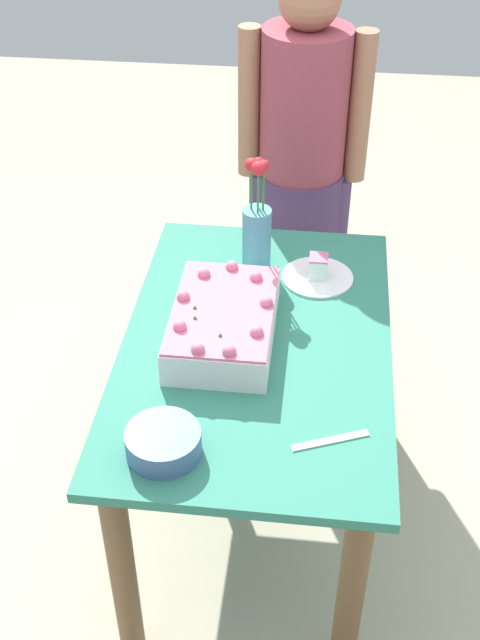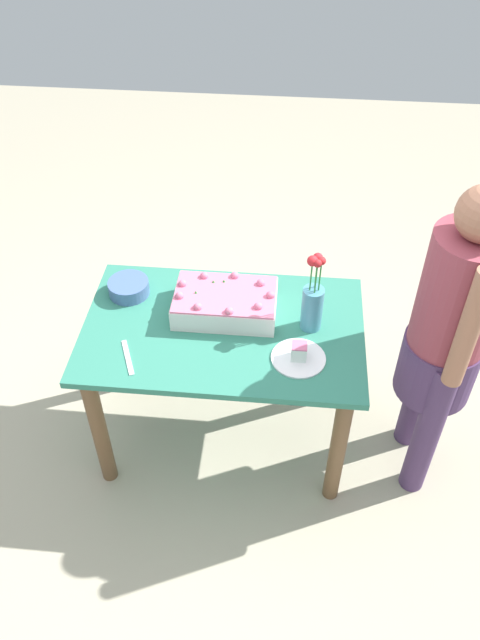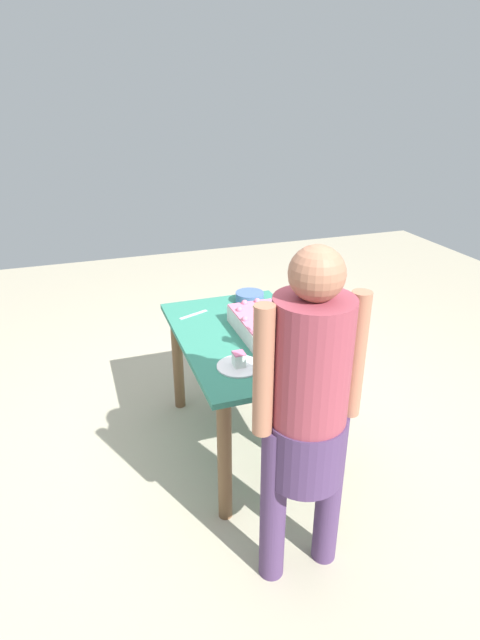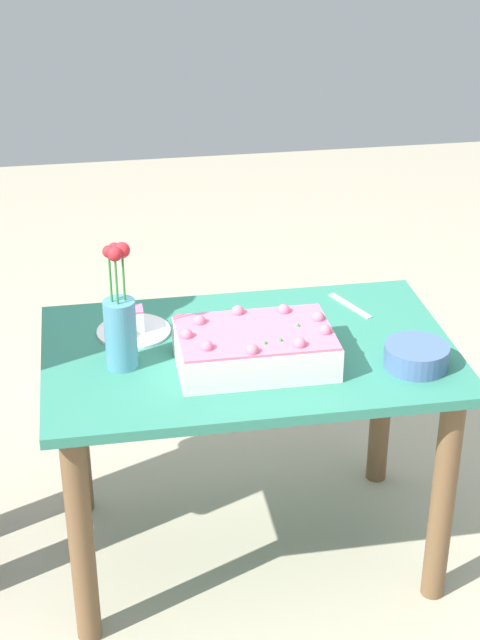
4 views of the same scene
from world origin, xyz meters
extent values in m
plane|color=#B0A68E|center=(0.00, 0.00, 0.00)|extent=(8.00, 8.00, 0.00)
cube|color=#307C66|center=(0.00, 0.00, 0.72)|extent=(1.18, 0.74, 0.03)
cylinder|color=brown|center=(-0.51, -0.29, 0.35)|extent=(0.07, 0.07, 0.70)
cylinder|color=brown|center=(0.51, -0.29, 0.35)|extent=(0.07, 0.07, 0.70)
cylinder|color=brown|center=(-0.51, 0.29, 0.35)|extent=(0.07, 0.07, 0.70)
cylinder|color=brown|center=(0.51, 0.29, 0.35)|extent=(0.07, 0.07, 0.70)
cube|color=white|center=(0.00, 0.09, 0.78)|extent=(0.43, 0.27, 0.10)
cube|color=#D86C8C|center=(0.00, 0.09, 0.83)|extent=(0.42, 0.27, 0.01)
sphere|color=#D86C8C|center=(0.19, 0.09, 0.84)|extent=(0.04, 0.04, 0.04)
sphere|color=#D86C8C|center=(0.14, 0.17, 0.84)|extent=(0.04, 0.04, 0.04)
sphere|color=#D86C8C|center=(0.03, 0.21, 0.84)|extent=(0.04, 0.04, 0.04)
sphere|color=#D86C8C|center=(-0.10, 0.19, 0.84)|extent=(0.04, 0.04, 0.04)
sphere|color=#D86C8C|center=(-0.19, 0.13, 0.84)|extent=(0.04, 0.04, 0.04)
sphere|color=#D86C8C|center=(-0.19, 0.05, 0.84)|extent=(0.04, 0.04, 0.04)
sphere|color=#D86C8C|center=(-0.10, -0.01, 0.84)|extent=(0.04, 0.04, 0.04)
sphere|color=#D86C8C|center=(0.03, -0.02, 0.84)|extent=(0.04, 0.04, 0.04)
sphere|color=#D86C8C|center=(0.14, 0.02, 0.84)|extent=(0.04, 0.04, 0.04)
cone|color=#2D8438|center=(-0.06, 0.16, 0.84)|extent=(0.02, 0.02, 0.02)
cone|color=#2D8438|center=(-0.12, 0.08, 0.84)|extent=(0.02, 0.02, 0.02)
cone|color=#2D8438|center=(-0.01, 0.17, 0.84)|extent=(0.02, 0.02, 0.02)
cylinder|color=white|center=(0.32, -0.15, 0.73)|extent=(0.22, 0.22, 0.01)
cube|color=white|center=(0.32, -0.15, 0.77)|extent=(0.06, 0.06, 0.06)
cube|color=#D5668E|center=(0.32, -0.15, 0.81)|extent=(0.06, 0.06, 0.01)
cube|color=silver|center=(-0.36, -0.21, 0.73)|extent=(0.09, 0.19, 0.00)
cylinder|color=teal|center=(0.36, 0.04, 0.83)|extent=(0.09, 0.09, 0.20)
cylinder|color=#2D8438|center=(0.38, 0.04, 1.00)|extent=(0.01, 0.01, 0.15)
sphere|color=red|center=(0.38, 0.04, 1.08)|extent=(0.03, 0.03, 0.03)
cylinder|color=#2D8438|center=(0.37, 0.06, 1.00)|extent=(0.01, 0.01, 0.15)
sphere|color=red|center=(0.37, 0.06, 1.08)|extent=(0.04, 0.04, 0.04)
cylinder|color=#2D8438|center=(0.35, 0.03, 1.00)|extent=(0.01, 0.01, 0.15)
sphere|color=red|center=(0.35, 0.03, 1.08)|extent=(0.04, 0.04, 0.04)
cylinder|color=#2D8438|center=(0.36, 0.02, 1.00)|extent=(0.01, 0.01, 0.15)
sphere|color=red|center=(0.36, 0.02, 1.08)|extent=(0.03, 0.03, 0.03)
cylinder|color=#486597|center=(-0.44, 0.18, 0.76)|extent=(0.18, 0.18, 0.06)
cylinder|color=#49325A|center=(0.89, 0.06, 0.39)|extent=(0.11, 0.11, 0.78)
cylinder|color=#49325A|center=(0.89, -0.20, 0.39)|extent=(0.11, 0.11, 0.78)
cylinder|color=#49325A|center=(0.89, -0.07, 0.66)|extent=(0.31, 0.32, 0.28)
cylinder|color=#933A48|center=(0.89, -0.07, 1.04)|extent=(0.30, 0.30, 0.52)
cylinder|color=#A56B50|center=(0.89, 0.12, 1.04)|extent=(0.08, 0.08, 0.52)
cylinder|color=#A56B50|center=(0.89, -0.26, 1.04)|extent=(0.08, 0.08, 0.52)
camera|label=1|loc=(-1.70, -0.15, 2.13)|focal=45.00mm
camera|label=2|loc=(0.25, -1.87, 2.53)|focal=35.00mm
camera|label=3|loc=(2.31, -0.84, 1.95)|focal=28.00mm
camera|label=4|loc=(0.44, 2.41, 2.10)|focal=55.00mm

